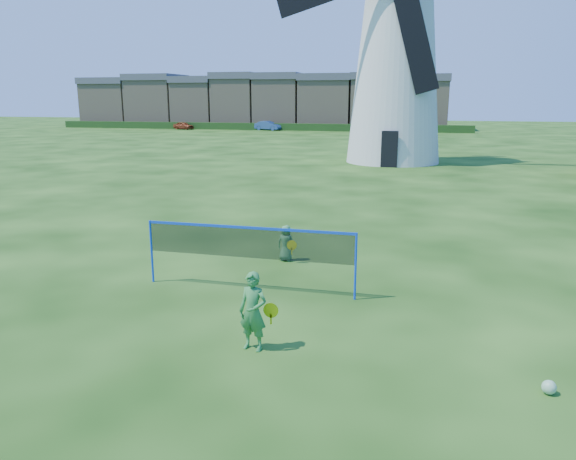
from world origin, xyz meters
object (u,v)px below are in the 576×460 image
Objects in this scene: player_girl at (253,311)px; badminton_net at (249,244)px; windmill at (396,63)px; car_right at (268,126)px; player_boy at (286,243)px; play_ball at (549,387)px; car_left at (184,126)px.

badminton_net is at bearing 119.08° from player_girl.
car_right is at bearing 118.48° from windmill.
windmill is 20.23× the size of player_boy.
player_boy is (0.23, 2.57, -0.63)m from badminton_net.
badminton_net is 22.95× the size of play_ball.
car_left is (-32.98, 36.22, -6.28)m from windmill.
badminton_net is 71.74m from car_left.
car_right is (-19.79, 68.32, -0.07)m from player_girl.
player_boy is 69.55m from car_left.
windmill is 31.77m from player_girl.
player_girl is at bearing -149.30° from car_right.
windmill is 26.43m from player_boy.
player_boy is 0.25× the size of car_right.
windmill is 14.12× the size of player_girl.
windmill is 42.71m from car_right.
player_girl is (1.06, -2.97, -0.42)m from badminton_net.
windmill is at bearing 98.67° from player_girl.
car_left is at bearing 118.95° from play_ball.
windmill is 49.39m from car_left.
windmill is at bearing 87.10° from badminton_net.
car_left is (-32.62, 67.39, -0.17)m from player_girl.
player_girl is 4.91m from play_ball.
play_ball is (4.86, -0.35, -0.61)m from player_girl.
car_right reaches higher than car_left.
play_ball is (5.69, -5.89, -0.40)m from player_boy.
player_boy is at bearing -92.67° from windmill.
player_girl is 6.59× the size of play_ball.
player_girl is (-0.37, -31.17, -6.12)m from windmill.
badminton_net reaches higher than play_ball.
car_left is (-37.48, 67.75, 0.45)m from play_ball.
badminton_net is 4.99× the size of player_boy.
car_left is (-31.79, 61.86, 0.05)m from player_boy.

